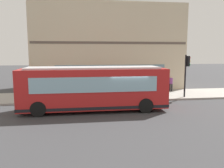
% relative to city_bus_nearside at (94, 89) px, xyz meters
% --- Properties ---
extents(ground, '(120.00, 120.00, 0.00)m').
position_rel_city_bus_nearside_xyz_m(ground, '(-0.17, -2.28, -1.55)').
color(ground, '#38383A').
extents(sidewalk_curb, '(4.85, 40.00, 0.15)m').
position_rel_city_bus_nearside_xyz_m(sidewalk_curb, '(4.85, -2.28, -1.48)').
color(sidewalk_curb, '#9E9991').
rests_on(sidewalk_curb, ground).
extents(building_corner, '(6.39, 16.03, 9.09)m').
position_rel_city_bus_nearside_xyz_m(building_corner, '(10.44, -2.28, 2.98)').
color(building_corner, beige).
rests_on(building_corner, ground).
extents(city_bus_nearside, '(2.62, 10.05, 3.07)m').
position_rel_city_bus_nearside_xyz_m(city_bus_nearside, '(0.00, 0.00, 0.00)').
color(city_bus_nearside, red).
rests_on(city_bus_nearside, ground).
extents(traffic_light_near_corner, '(0.32, 0.49, 3.69)m').
position_rel_city_bus_nearside_xyz_m(traffic_light_near_corner, '(3.10, -8.34, 1.17)').
color(traffic_light_near_corner, black).
rests_on(traffic_light_near_corner, sidewalk_curb).
extents(fire_hydrant, '(0.35, 0.35, 0.74)m').
position_rel_city_bus_nearside_xyz_m(fire_hydrant, '(5.38, -0.77, -1.04)').
color(fire_hydrant, gold).
rests_on(fire_hydrant, sidewalk_curb).
extents(pedestrian_walking_along_curb, '(0.32, 0.32, 1.54)m').
position_rel_city_bus_nearside_xyz_m(pedestrian_walking_along_curb, '(6.17, -8.22, -0.53)').
color(pedestrian_walking_along_curb, black).
rests_on(pedestrian_walking_along_curb, sidewalk_curb).
extents(pedestrian_near_building_entrance, '(0.32, 0.32, 1.62)m').
position_rel_city_bus_nearside_xyz_m(pedestrian_near_building_entrance, '(4.75, -1.59, -0.48)').
color(pedestrian_near_building_entrance, black).
rests_on(pedestrian_near_building_entrance, sidewalk_curb).
extents(pedestrian_near_hydrant, '(0.32, 0.32, 1.77)m').
position_rel_city_bus_nearside_xyz_m(pedestrian_near_hydrant, '(4.90, 0.86, -0.38)').
color(pedestrian_near_hydrant, black).
rests_on(pedestrian_near_hydrant, sidewalk_curb).
extents(newspaper_vending_box, '(0.44, 0.43, 0.90)m').
position_rel_city_bus_nearside_xyz_m(newspaper_vending_box, '(3.35, 1.11, -0.95)').
color(newspaper_vending_box, '#197233').
rests_on(newspaper_vending_box, sidewalk_curb).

